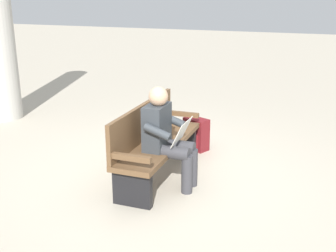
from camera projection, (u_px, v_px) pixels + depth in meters
name	position (u px, v px, depth m)	size (l,w,h in m)	color
ground_plane	(160.00, 176.00, 5.20)	(40.00, 40.00, 0.00)	#B7AD99
bench_near	(154.00, 140.00, 5.09)	(1.81, 0.52, 0.90)	brown
person_seated	(166.00, 135.00, 4.77)	(0.58, 0.58, 1.18)	#33383D
backpack	(196.00, 134.00, 6.02)	(0.34, 0.40, 0.46)	maroon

